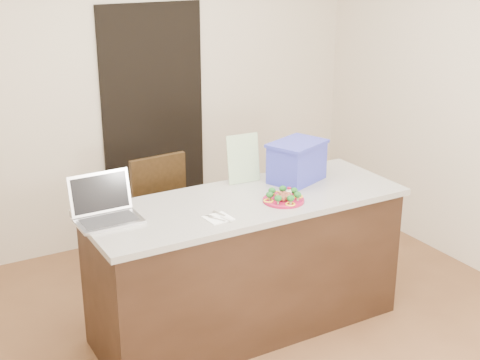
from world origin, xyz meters
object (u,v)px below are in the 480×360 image
island (246,264)px  yogurt_bottle (289,194)px  blue_box (297,161)px  chair (165,215)px  plate (283,200)px  napkin (218,218)px  laptop (104,207)px

island → yogurt_bottle: bearing=-28.9°
island → yogurt_bottle: 0.56m
blue_box → chair: size_ratio=0.46×
plate → yogurt_bottle: size_ratio=3.41×
plate → blue_box: size_ratio=0.58×
napkin → island: bearing=32.2°
yogurt_bottle → laptop: bearing=166.3°
plate → laptop: size_ratio=0.71×
yogurt_bottle → chair: bearing=115.9°
plate → napkin: (-0.48, -0.04, -0.01)m
island → laptop: 1.04m
plate → yogurt_bottle: yogurt_bottle is taller
plate → island: bearing=140.4°
island → chair: size_ratio=2.09×
island → chair: (-0.22, 0.80, 0.10)m
yogurt_bottle → laptop: laptop is taller
island → chair: 0.84m
island → napkin: napkin is taller
laptop → plate: bearing=-16.0°
plate → laptop: 1.10m
napkin → blue_box: bearing=22.6°
yogurt_bottle → blue_box: blue_box is taller
chair → napkin: bearing=-98.8°
yogurt_bottle → chair: yogurt_bottle is taller
laptop → yogurt_bottle: bearing=-14.3°
napkin → laptop: bearing=150.0°
blue_box → chair: bearing=114.2°
island → blue_box: 0.77m
napkin → plate: bearing=4.9°
plate → chair: 1.10m
laptop → island: bearing=-9.8°
yogurt_bottle → island: bearing=151.1°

